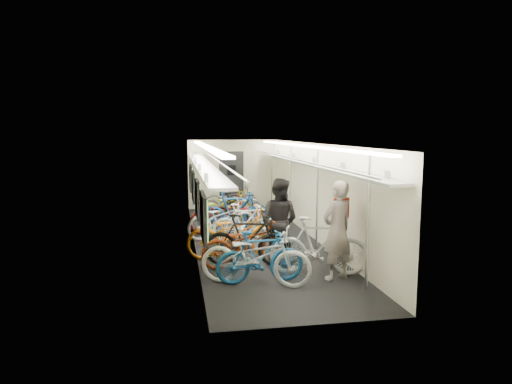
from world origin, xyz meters
name	(u,v)px	position (x,y,z in m)	size (l,w,h in m)	color
train_car_shell	(237,172)	(-0.36, 0.71, 1.66)	(10.00, 10.00, 10.00)	black
bicycle_0	(256,256)	(-0.56, -3.21, 0.52)	(0.69, 1.98, 1.04)	silver
bicycle_1	(260,257)	(-0.46, -3.11, 0.48)	(0.45, 1.59, 0.96)	#185795
bicycle_2	(246,244)	(-0.56, -2.10, 0.48)	(0.63, 1.82, 0.96)	maroon
bicycle_3	(248,240)	(-0.51, -2.03, 0.53)	(0.50, 1.77, 1.06)	black
bicycle_4	(234,233)	(-0.70, -1.37, 0.54)	(0.72, 2.07, 1.09)	orange
bicycle_5	(245,223)	(-0.27, -0.01, 0.48)	(0.45, 1.58, 0.95)	white
bicycle_6	(222,219)	(-0.78, 0.50, 0.49)	(0.66, 1.88, 0.99)	silver
bicycle_7	(234,212)	(-0.41, 0.91, 0.58)	(0.55, 1.93, 1.16)	navy
bicycle_8	(223,214)	(-0.68, 1.12, 0.49)	(0.65, 1.87, 0.98)	maroon
bicycle_9	(238,210)	(-0.22, 1.49, 0.52)	(0.49, 1.73, 1.04)	black
bicycle_10	(228,206)	(-0.38, 2.72, 0.46)	(0.61, 1.76, 0.93)	gold
bicycle_11	(319,246)	(0.72, -2.83, 0.56)	(0.52, 1.86, 1.12)	silver
bicycle_12	(231,203)	(-0.25, 2.91, 0.50)	(0.66, 1.89, 0.99)	slate
bicycle_14	(231,198)	(-0.10, 4.18, 0.47)	(0.62, 1.77, 0.93)	#5A5C5F
passenger_near	(337,230)	(0.96, -3.12, 0.91)	(0.66, 0.44, 1.82)	gray
passenger_mid	(279,220)	(0.17, -1.84, 0.87)	(0.85, 0.66, 1.75)	black
backpack	(341,208)	(1.12, -2.89, 1.28)	(0.26, 0.14, 0.38)	#A02610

